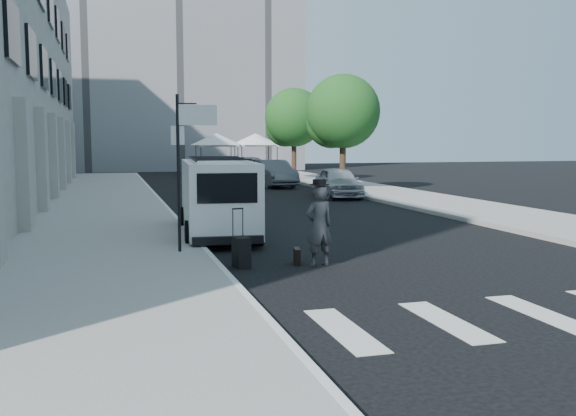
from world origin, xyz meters
TOP-DOWN VIEW (x-y plane):
  - ground at (0.00, 0.00)m, footprint 120.00×120.00m
  - sidewalk_left at (-4.25, 16.00)m, footprint 4.50×48.00m
  - sidewalk_right at (9.00, 20.00)m, footprint 4.00×56.00m
  - building_far at (2.00, 50.00)m, footprint 22.00×12.00m
  - sign_pole at (-2.36, 3.20)m, footprint 1.03×0.07m
  - tree_near at (7.50, 20.15)m, footprint 3.80×3.83m
  - tree_far at (7.50, 29.15)m, footprint 3.80×3.83m
  - tent_left at (4.00, 38.00)m, footprint 4.00×4.00m
  - tent_right at (7.20, 38.50)m, footprint 4.00×4.00m
  - businessman at (0.12, 1.47)m, footprint 0.69×0.52m
  - briefcase at (-0.26, 1.80)m, footprint 0.21×0.46m
  - suitcase at (-1.49, 1.74)m, footprint 0.34×0.48m
  - cargo_van at (-1.21, 6.28)m, footprint 2.24×5.57m
  - parked_car_a at (6.19, 16.80)m, footprint 2.13×4.34m
  - parked_car_b at (5.00, 24.34)m, footprint 1.90×4.75m
  - parked_car_c at (5.00, 30.43)m, footprint 2.76×5.53m

SIDE VIEW (x-z plane):
  - ground at x=0.00m, z-range 0.00..0.00m
  - sidewalk_left at x=-4.25m, z-range 0.00..0.15m
  - sidewalk_right at x=9.00m, z-range 0.00..0.15m
  - briefcase at x=-0.26m, z-range 0.00..0.34m
  - suitcase at x=-1.49m, z-range -0.29..0.94m
  - parked_car_a at x=6.19m, z-range 0.00..1.42m
  - parked_car_b at x=5.00m, z-range 0.00..1.54m
  - parked_car_c at x=5.00m, z-range 0.00..1.54m
  - businessman at x=0.12m, z-range 0.00..1.71m
  - cargo_van at x=-1.21m, z-range 0.05..2.12m
  - sign_pole at x=-2.36m, z-range 0.90..4.40m
  - tent_left at x=4.00m, z-range 1.11..4.31m
  - tent_right at x=7.20m, z-range 1.11..4.31m
  - tree_near at x=7.50m, z-range 0.96..6.99m
  - tree_far at x=7.50m, z-range 0.96..6.99m
  - building_far at x=2.00m, z-range 0.00..25.00m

